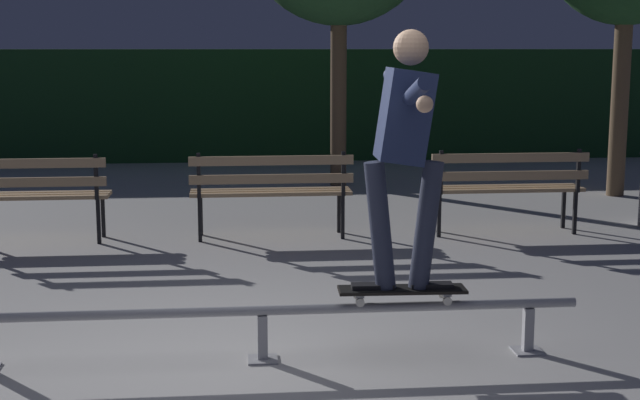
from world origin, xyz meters
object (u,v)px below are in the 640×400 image
object	(u,v)px
skateboarder	(405,138)
skateboard	(402,290)
grind_rail	(262,318)
park_bench_right_center	(506,182)
park_bench_left_center	(271,185)
park_bench_leftmost	(24,189)

from	to	relation	value
skateboarder	skateboard	bearing A→B (deg)	178.07
grind_rail	skateboard	distance (m)	0.87
park_bench_right_center	skateboard	bearing A→B (deg)	-115.99
skateboarder	park_bench_right_center	xyz separation A→B (m)	(1.73, 3.56, -0.82)
skateboard	park_bench_left_center	size ratio (longest dim) A/B	0.49
skateboarder	park_bench_leftmost	size ratio (longest dim) A/B	0.97
park_bench_leftmost	park_bench_left_center	bearing A→B (deg)	0.00
skateboard	park_bench_left_center	xyz separation A→B (m)	(-0.65, 3.56, 0.12)
grind_rail	park_bench_leftmost	world-z (taller)	park_bench_leftmost
skateboard	skateboarder	world-z (taller)	skateboarder
park_bench_left_center	skateboarder	bearing A→B (deg)	-79.62
skateboard	park_bench_leftmost	distance (m)	4.67
skateboard	park_bench_left_center	bearing A→B (deg)	100.34
grind_rail	skateboarder	bearing A→B (deg)	-0.01
park_bench_leftmost	skateboard	bearing A→B (deg)	-49.56
park_bench_right_center	park_bench_left_center	bearing A→B (deg)	180.00
grind_rail	park_bench_right_center	bearing A→B (deg)	53.96
skateboard	park_bench_leftmost	xyz separation A→B (m)	(-3.03, 3.56, 0.12)
skateboard	park_bench_right_center	bearing A→B (deg)	64.01
park_bench_right_center	park_bench_leftmost	bearing A→B (deg)	180.00
park_bench_left_center	grind_rail	bearing A→B (deg)	-93.30
park_bench_left_center	skateboard	bearing A→B (deg)	-79.66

